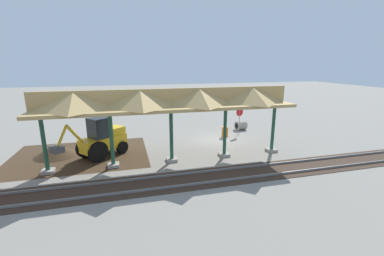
{
  "coord_description": "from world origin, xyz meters",
  "views": [
    {
      "loc": [
        7.62,
        20.04,
        6.46
      ],
      "look_at": [
        2.71,
        1.52,
        1.6
      ],
      "focal_mm": 24.0,
      "sensor_mm": 36.0,
      "label": 1
    }
  ],
  "objects": [
    {
      "name": "stop_sign",
      "position": [
        -2.62,
        -1.36,
        1.76
      ],
      "size": [
        0.74,
        0.22,
        2.44
      ],
      "color": "gray",
      "rests_on": "ground"
    },
    {
      "name": "platform_canopy",
      "position": [
        4.75,
        3.88,
        4.17
      ],
      "size": [
        16.41,
        3.2,
        4.9
      ],
      "color": "#9E998E",
      "rests_on": "ground"
    },
    {
      "name": "rail_tracks",
      "position": [
        0.0,
        7.04,
        0.03
      ],
      "size": [
        60.0,
        2.58,
        0.15
      ],
      "color": "slate",
      "rests_on": "ground"
    },
    {
      "name": "dirt_mound",
      "position": [
        12.62,
        0.76,
        0.0
      ],
      "size": [
        5.8,
        5.8,
        1.69
      ],
      "primitive_type": "cone",
      "color": "#42301E",
      "rests_on": "ground"
    },
    {
      "name": "ground_plane",
      "position": [
        0.0,
        0.0,
        0.0
      ],
      "size": [
        120.0,
        120.0,
        0.0
      ],
      "primitive_type": "plane",
      "color": "gray"
    },
    {
      "name": "backhoe",
      "position": [
        9.36,
        1.69,
        1.27
      ],
      "size": [
        4.7,
        4.2,
        2.82
      ],
      "color": "yellow",
      "rests_on": "ground"
    },
    {
      "name": "concrete_pipe",
      "position": [
        -3.45,
        -2.69,
        0.43
      ],
      "size": [
        1.1,
        1.0,
        0.87
      ],
      "color": "#9E9384",
      "rests_on": "ground"
    },
    {
      "name": "dirt_work_zone",
      "position": [
        10.93,
        1.18,
        0.0
      ],
      "size": [
        9.38,
        7.0,
        0.01
      ],
      "primitive_type": "cube",
      "color": "#42301E",
      "rests_on": "ground"
    },
    {
      "name": "traffic_barrel",
      "position": [
        -0.97,
        -0.76,
        0.45
      ],
      "size": [
        0.56,
        0.56,
        0.9
      ],
      "primitive_type": "cylinder",
      "color": "orange",
      "rests_on": "ground"
    }
  ]
}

